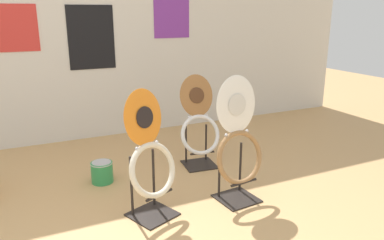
# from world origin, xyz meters

# --- Properties ---
(wall_back) EXTENTS (8.00, 0.07, 2.60)m
(wall_back) POSITION_xyz_m (0.00, 2.42, 1.30)
(wall_back) COLOR silver
(wall_back) RESTS_ON ground_plane
(toilet_seat_display_orange_sun) EXTENTS (0.41, 0.36, 0.88)m
(toilet_seat_display_orange_sun) POSITION_xyz_m (0.67, 0.53, 0.43)
(toilet_seat_display_orange_sun) COLOR black
(toilet_seat_display_orange_sun) RESTS_ON ground_plane
(toilet_seat_display_woodgrain) EXTENTS (0.38, 0.31, 0.82)m
(toilet_seat_display_woodgrain) POSITION_xyz_m (1.36, 1.19, 0.37)
(toilet_seat_display_woodgrain) COLOR black
(toilet_seat_display_woodgrain) RESTS_ON ground_plane
(toilet_seat_display_white_plain) EXTENTS (0.41, 0.31, 0.93)m
(toilet_seat_display_white_plain) POSITION_xyz_m (1.32, 0.47, 0.42)
(toilet_seat_display_white_plain) COLOR black
(toilet_seat_display_white_plain) RESTS_ON ground_plane
(paint_can) EXTENTS (0.18, 0.18, 0.18)m
(paint_can) POSITION_xyz_m (0.48, 1.19, 0.09)
(paint_can) COLOR #2D8E4C
(paint_can) RESTS_ON ground_plane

